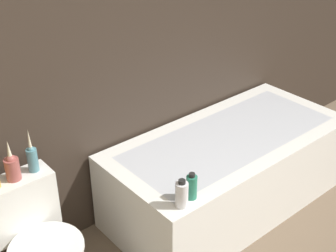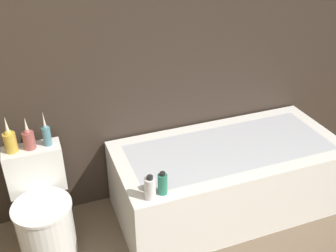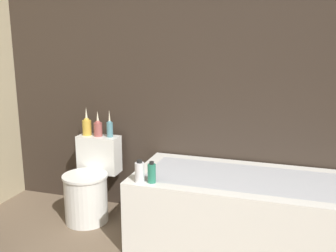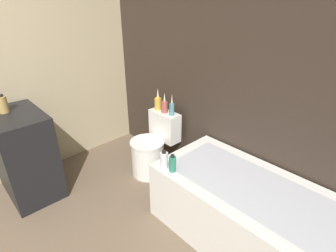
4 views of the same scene
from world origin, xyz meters
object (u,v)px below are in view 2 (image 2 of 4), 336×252
at_px(shampoo_bottle_tall, 150,188).
at_px(shampoo_bottle_short, 163,184).
at_px(vase_gold, 10,140).
at_px(bathtub, 227,177).
at_px(vase_silver, 29,138).
at_px(vase_bronze, 46,134).
at_px(toilet, 43,213).

relative_size(shampoo_bottle_tall, shampoo_bottle_short, 1.05).
bearing_deg(vase_gold, shampoo_bottle_short, -34.47).
height_order(bathtub, shampoo_bottle_tall, shampoo_bottle_tall).
xyz_separation_m(vase_gold, shampoo_bottle_tall, (0.73, -0.58, -0.15)).
distance_m(bathtub, shampoo_bottle_tall, 0.85).
xyz_separation_m(vase_silver, vase_bronze, (0.11, 0.00, 0.00)).
distance_m(toilet, shampoo_bottle_short, 0.86).
xyz_separation_m(shampoo_bottle_tall, shampoo_bottle_short, (0.08, 0.02, -0.00)).
bearing_deg(toilet, vase_silver, 90.00).
bearing_deg(vase_silver, shampoo_bottle_tall, -42.84).
relative_size(vase_bronze, shampoo_bottle_tall, 1.51).
height_order(toilet, vase_bronze, vase_bronze).
bearing_deg(shampoo_bottle_tall, vase_silver, 137.16).
height_order(toilet, shampoo_bottle_tall, shampoo_bottle_tall).
bearing_deg(toilet, shampoo_bottle_tall, -31.76).
height_order(vase_silver, shampoo_bottle_short, vase_silver).
xyz_separation_m(bathtub, toilet, (-1.33, 0.07, 0.02)).
distance_m(vase_silver, shampoo_bottle_short, 0.92).
relative_size(vase_gold, shampoo_bottle_tall, 1.56).
bearing_deg(vase_gold, vase_silver, -0.82).
bearing_deg(shampoo_bottle_short, toilet, 152.48).
relative_size(bathtub, vase_silver, 7.32).
height_order(vase_bronze, shampoo_bottle_short, vase_bronze).
height_order(bathtub, vase_silver, vase_silver).
distance_m(bathtub, toilet, 1.33).
xyz_separation_m(bathtub, shampoo_bottle_short, (-0.62, -0.30, 0.34)).
bearing_deg(vase_silver, shampoo_bottle_short, -38.40).
distance_m(vase_silver, vase_bronze, 0.11).
relative_size(vase_gold, vase_silver, 1.12).
relative_size(vase_silver, vase_bronze, 0.92).
relative_size(vase_gold, vase_bronze, 1.03).
xyz_separation_m(toilet, vase_bronze, (0.11, 0.20, 0.48)).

